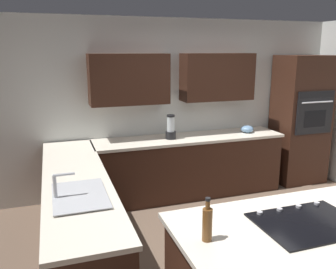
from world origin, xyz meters
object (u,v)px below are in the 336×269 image
object	(u,v)px
blender	(171,129)
mixing_bowl	(247,129)
wall_oven	(300,120)
sink_unit	(79,195)
cooktop	(308,223)
oil_bottle	(207,223)

from	to	relation	value
blender	mixing_bowl	bearing A→B (deg)	180.00
wall_oven	sink_unit	size ratio (longest dim) A/B	2.95
cooktop	blender	xyz separation A→B (m)	(0.14, -2.72, 0.14)
sink_unit	mixing_bowl	size ratio (longest dim) A/B	3.54
wall_oven	oil_bottle	xyz separation A→B (m)	(2.92, 2.71, -0.01)
cooktop	blender	bearing A→B (deg)	-87.14
oil_bottle	blender	bearing A→B (deg)	-104.04
mixing_bowl	wall_oven	bearing A→B (deg)	-179.17
wall_oven	oil_bottle	bearing A→B (deg)	42.79
blender	oil_bottle	bearing A→B (deg)	75.96
wall_oven	cooktop	bearing A→B (deg)	52.27
wall_oven	blender	xyz separation A→B (m)	(2.25, 0.01, 0.02)
sink_unit	mixing_bowl	world-z (taller)	sink_unit
cooktop	oil_bottle	size ratio (longest dim) A/B	2.47
oil_bottle	sink_unit	bearing A→B (deg)	-53.22
sink_unit	blender	bearing A→B (deg)	-130.35
sink_unit	oil_bottle	xyz separation A→B (m)	(-0.76, 1.01, 0.11)
cooktop	mixing_bowl	size ratio (longest dim) A/B	3.84
blender	oil_bottle	xyz separation A→B (m)	(0.67, 2.69, -0.03)
wall_oven	blender	distance (m)	2.25
sink_unit	cooktop	distance (m)	1.88
blender	mixing_bowl	xyz separation A→B (m)	(-1.25, 0.00, -0.10)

